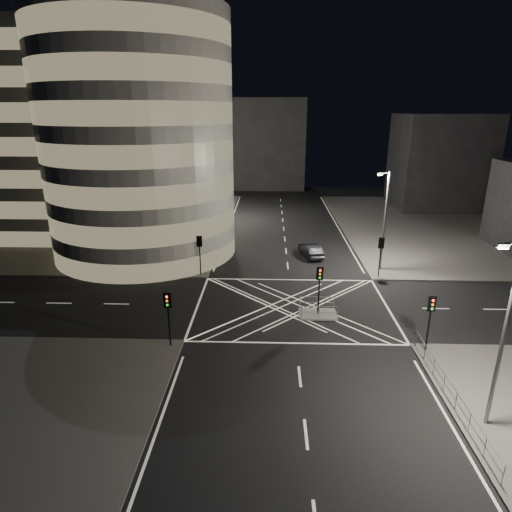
{
  "coord_description": "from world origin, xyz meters",
  "views": [
    {
      "loc": [
        -1.98,
        -32.81,
        15.72
      ],
      "look_at": [
        -3.19,
        4.32,
        3.0
      ],
      "focal_mm": 30.0,
      "sensor_mm": 36.0,
      "label": 1
    }
  ],
  "objects_px": {
    "traffic_signal_nr": "(431,313)",
    "street_lamp_left_near": "(200,210)",
    "traffic_signal_island": "(319,282)",
    "street_lamp_right_far": "(384,218)",
    "sedan": "(311,250)",
    "traffic_signal_fr": "(381,250)",
    "traffic_signal_fl": "(200,248)",
    "street_lamp_right_near": "(503,331)",
    "street_lamp_left_far": "(219,183)",
    "traffic_signal_nl": "(168,309)",
    "central_island": "(318,314)"
  },
  "relations": [
    {
      "from": "traffic_signal_nl",
      "to": "traffic_signal_fr",
      "type": "height_order",
      "value": "same"
    },
    {
      "from": "central_island",
      "to": "street_lamp_left_far",
      "type": "relative_size",
      "value": 0.3
    },
    {
      "from": "sedan",
      "to": "street_lamp_right_near",
      "type": "bearing_deg",
      "value": 90.3
    },
    {
      "from": "traffic_signal_fl",
      "to": "sedan",
      "type": "relative_size",
      "value": 0.86
    },
    {
      "from": "traffic_signal_island",
      "to": "sedan",
      "type": "relative_size",
      "value": 0.86
    },
    {
      "from": "traffic_signal_island",
      "to": "street_lamp_right_near",
      "type": "distance_m",
      "value": 14.78
    },
    {
      "from": "central_island",
      "to": "traffic_signal_nr",
      "type": "relative_size",
      "value": 0.75
    },
    {
      "from": "traffic_signal_fr",
      "to": "street_lamp_left_near",
      "type": "height_order",
      "value": "street_lamp_left_near"
    },
    {
      "from": "street_lamp_left_near",
      "to": "street_lamp_left_far",
      "type": "xyz_separation_m",
      "value": [
        0.0,
        18.0,
        0.0
      ]
    },
    {
      "from": "street_lamp_left_far",
      "to": "street_lamp_right_near",
      "type": "xyz_separation_m",
      "value": [
        18.87,
        -44.0,
        0.0
      ]
    },
    {
      "from": "traffic_signal_fr",
      "to": "street_lamp_left_near",
      "type": "distance_m",
      "value": 19.14
    },
    {
      "from": "traffic_signal_fl",
      "to": "traffic_signal_nr",
      "type": "height_order",
      "value": "same"
    },
    {
      "from": "street_lamp_left_far",
      "to": "traffic_signal_fl",
      "type": "bearing_deg",
      "value": -88.43
    },
    {
      "from": "traffic_signal_nr",
      "to": "traffic_signal_island",
      "type": "height_order",
      "value": "same"
    },
    {
      "from": "traffic_signal_fr",
      "to": "street_lamp_right_far",
      "type": "xyz_separation_m",
      "value": [
        0.64,
        2.2,
        2.63
      ]
    },
    {
      "from": "traffic_signal_island",
      "to": "street_lamp_left_far",
      "type": "bearing_deg",
      "value": 109.95
    },
    {
      "from": "traffic_signal_nl",
      "to": "street_lamp_right_far",
      "type": "distance_m",
      "value": 24.27
    },
    {
      "from": "street_lamp_right_far",
      "to": "street_lamp_right_near",
      "type": "height_order",
      "value": "same"
    },
    {
      "from": "street_lamp_left_near",
      "to": "traffic_signal_fl",
      "type": "bearing_deg",
      "value": -83.03
    },
    {
      "from": "central_island",
      "to": "street_lamp_right_far",
      "type": "distance_m",
      "value": 13.98
    },
    {
      "from": "traffic_signal_nr",
      "to": "street_lamp_right_near",
      "type": "height_order",
      "value": "street_lamp_right_near"
    },
    {
      "from": "traffic_signal_nr",
      "to": "street_lamp_left_near",
      "type": "distance_m",
      "value": 26.32
    },
    {
      "from": "traffic_signal_fl",
      "to": "traffic_signal_nr",
      "type": "xyz_separation_m",
      "value": [
        17.6,
        -13.6,
        0.0
      ]
    },
    {
      "from": "traffic_signal_fr",
      "to": "street_lamp_right_near",
      "type": "bearing_deg",
      "value": -88.25
    },
    {
      "from": "central_island",
      "to": "traffic_signal_nl",
      "type": "xyz_separation_m",
      "value": [
        -10.8,
        -5.3,
        2.84
      ]
    },
    {
      "from": "traffic_signal_fl",
      "to": "street_lamp_left_far",
      "type": "distance_m",
      "value": 23.36
    },
    {
      "from": "traffic_signal_fl",
      "to": "street_lamp_left_near",
      "type": "relative_size",
      "value": 0.4
    },
    {
      "from": "traffic_signal_island",
      "to": "street_lamp_left_far",
      "type": "relative_size",
      "value": 0.4
    },
    {
      "from": "street_lamp_right_far",
      "to": "street_lamp_right_near",
      "type": "distance_m",
      "value": 23.0
    },
    {
      "from": "traffic_signal_nl",
      "to": "sedan",
      "type": "relative_size",
      "value": 0.86
    },
    {
      "from": "traffic_signal_fr",
      "to": "street_lamp_left_near",
      "type": "bearing_deg",
      "value": 164.08
    },
    {
      "from": "traffic_signal_nl",
      "to": "street_lamp_right_near",
      "type": "xyz_separation_m",
      "value": [
        18.24,
        -7.2,
        2.63
      ]
    },
    {
      "from": "traffic_signal_fr",
      "to": "traffic_signal_island",
      "type": "xyz_separation_m",
      "value": [
        -6.8,
        -8.3,
        0.0
      ]
    },
    {
      "from": "traffic_signal_nr",
      "to": "street_lamp_right_near",
      "type": "xyz_separation_m",
      "value": [
        0.64,
        -7.2,
        2.63
      ]
    },
    {
      "from": "street_lamp_left_near",
      "to": "traffic_signal_nr",
      "type": "bearing_deg",
      "value": -45.87
    },
    {
      "from": "traffic_signal_fr",
      "to": "traffic_signal_nr",
      "type": "relative_size",
      "value": 1.0
    },
    {
      "from": "traffic_signal_nr",
      "to": "sedan",
      "type": "relative_size",
      "value": 0.86
    },
    {
      "from": "traffic_signal_fl",
      "to": "traffic_signal_island",
      "type": "bearing_deg",
      "value": -37.54
    },
    {
      "from": "central_island",
      "to": "street_lamp_left_near",
      "type": "relative_size",
      "value": 0.3
    },
    {
      "from": "street_lamp_left_near",
      "to": "sedan",
      "type": "distance_m",
      "value": 13.07
    },
    {
      "from": "traffic_signal_island",
      "to": "street_lamp_right_far",
      "type": "relative_size",
      "value": 0.4
    },
    {
      "from": "central_island",
      "to": "traffic_signal_fr",
      "type": "height_order",
      "value": "traffic_signal_fr"
    },
    {
      "from": "traffic_signal_fr",
      "to": "traffic_signal_nr",
      "type": "bearing_deg",
      "value": -90.0
    },
    {
      "from": "street_lamp_left_near",
      "to": "sedan",
      "type": "height_order",
      "value": "street_lamp_left_near"
    },
    {
      "from": "traffic_signal_fl",
      "to": "street_lamp_left_far",
      "type": "bearing_deg",
      "value": 91.57
    },
    {
      "from": "street_lamp_left_near",
      "to": "traffic_signal_fr",
      "type": "bearing_deg",
      "value": -15.92
    },
    {
      "from": "central_island",
      "to": "traffic_signal_nl",
      "type": "bearing_deg",
      "value": -153.86
    },
    {
      "from": "traffic_signal_fr",
      "to": "street_lamp_left_far",
      "type": "height_order",
      "value": "street_lamp_left_far"
    },
    {
      "from": "central_island",
      "to": "traffic_signal_nl",
      "type": "distance_m",
      "value": 12.36
    },
    {
      "from": "traffic_signal_fr",
      "to": "traffic_signal_nr",
      "type": "xyz_separation_m",
      "value": [
        0.0,
        -13.6,
        0.0
      ]
    }
  ]
}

